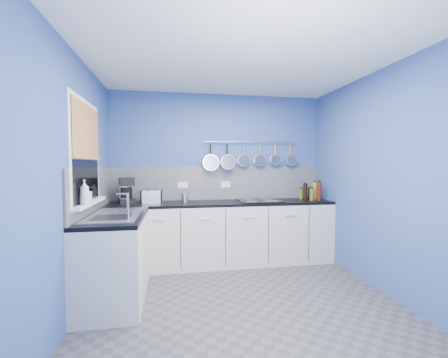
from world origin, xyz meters
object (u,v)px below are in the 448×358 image
object	(u,v)px
coffee_maker	(127,191)
toaster	(152,196)
paper_towel	(124,194)
hob	(259,201)
soap_bottle_a	(84,192)
soap_bottle_b	(87,195)
canister	(185,198)

from	to	relation	value
coffee_maker	toaster	size ratio (longest dim) A/B	1.29
paper_towel	hob	xyz separation A→B (m)	(1.90, -0.04, -0.13)
soap_bottle_a	hob	world-z (taller)	soap_bottle_a
hob	paper_towel	bearing A→B (deg)	178.87
soap_bottle_b	paper_towel	world-z (taller)	soap_bottle_b
canister	hob	bearing A→B (deg)	-4.67
hob	canister	bearing A→B (deg)	175.33
paper_towel	toaster	distance (m)	0.37
toaster	soap_bottle_b	bearing A→B (deg)	-126.09
canister	hob	distance (m)	1.09
soap_bottle_b	hob	world-z (taller)	soap_bottle_b
soap_bottle_b	paper_towel	size ratio (longest dim) A/B	0.63
coffee_maker	canister	xyz separation A→B (m)	(0.79, 0.05, -0.12)
paper_towel	coffee_maker	size ratio (longest dim) A/B	0.77
soap_bottle_a	coffee_maker	bearing A→B (deg)	79.77
paper_towel	toaster	world-z (taller)	paper_towel
toaster	hob	bearing A→B (deg)	-12.50
soap_bottle_b	paper_towel	xyz separation A→B (m)	(0.18, 1.08, -0.10)
canister	paper_towel	bearing A→B (deg)	-176.43
soap_bottle_a	canister	bearing A→B (deg)	50.52
soap_bottle_b	toaster	world-z (taller)	soap_bottle_b
soap_bottle_a	soap_bottle_b	distance (m)	0.09
soap_bottle_a	soap_bottle_b	xyz separation A→B (m)	(0.00, 0.09, -0.03)
soap_bottle_a	toaster	distance (m)	1.32
soap_bottle_a	soap_bottle_b	size ratio (longest dim) A/B	1.39
canister	soap_bottle_b	bearing A→B (deg)	-131.57
coffee_maker	canister	world-z (taller)	coffee_maker
canister	toaster	bearing A→B (deg)	-177.34
soap_bottle_a	paper_towel	xyz separation A→B (m)	(0.18, 1.16, -0.13)
hob	toaster	bearing A→B (deg)	177.50
toaster	hob	world-z (taller)	toaster
coffee_maker	hob	xyz separation A→B (m)	(1.87, -0.04, -0.17)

